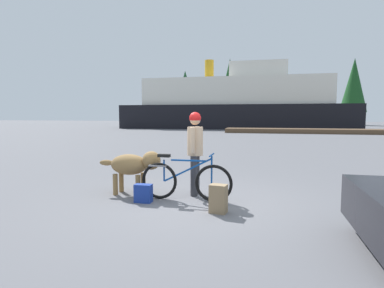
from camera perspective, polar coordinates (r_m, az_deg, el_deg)
ground_plane at (r=6.01m, az=0.90°, el=-10.61°), size 160.00×160.00×0.00m
bicycle at (r=6.14m, az=-1.23°, el=-6.56°), size 1.79×0.44×0.91m
person_cyclist at (r=6.49m, az=0.56°, el=-0.26°), size 0.32×0.53×1.70m
dog at (r=6.69m, az=-10.43°, el=-3.71°), size 1.35×0.50×0.91m
backpack at (r=5.43m, az=4.74°, el=-9.74°), size 0.31×0.24×0.48m
handbag_pannier at (r=6.13m, az=-8.70°, el=-8.71°), size 0.32×0.18×0.34m
dock_pier at (r=30.84m, az=20.50°, el=2.19°), size 15.34×2.51×0.40m
ferry_boat at (r=39.92m, az=7.94°, el=7.02°), size 27.34×7.99×8.44m
pine_tree_far_left at (r=58.58m, az=-1.23°, el=9.88°), size 3.68×3.68×9.63m
pine_tree_center at (r=54.34m, az=10.15°, el=9.84°), size 3.26×3.26×9.61m
pine_tree_far_right at (r=58.21m, az=26.98°, el=9.35°), size 4.13×4.13×10.74m
pine_tree_mid_back at (r=59.70m, az=6.76°, el=10.50°), size 4.17×4.17×11.89m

